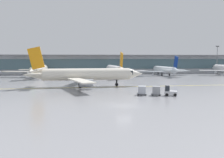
# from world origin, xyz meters

# --- Properties ---
(ground_plane) EXTENTS (400.00, 400.00, 0.00)m
(ground_plane) POSITION_xyz_m (0.00, 0.00, 0.00)
(ground_plane) COLOR gray
(taxiway_centreline_stripe) EXTENTS (109.99, 2.18, 0.01)m
(taxiway_centreline_stripe) POSITION_xyz_m (-5.38, 25.69, 0.00)
(taxiway_centreline_stripe) COLOR yellow
(taxiway_centreline_stripe) RESTS_ON ground_plane
(terminal_concourse) EXTENTS (189.65, 11.00, 9.60)m
(terminal_concourse) POSITION_xyz_m (0.00, 84.33, 4.92)
(terminal_concourse) COLOR #B2B7BC
(terminal_concourse) RESTS_ON ground_plane
(gate_airplane_1) EXTENTS (29.75, 31.96, 10.60)m
(gate_airplane_1) POSITION_xyz_m (-24.43, 63.89, 3.18)
(gate_airplane_1) COLOR silver
(gate_airplane_1) RESTS_ON ground_plane
(gate_airplane_2) EXTENTS (28.96, 31.21, 10.34)m
(gate_airplane_2) POSITION_xyz_m (7.37, 61.89, 3.10)
(gate_airplane_2) COLOR white
(gate_airplane_2) RESTS_ON ground_plane
(gate_airplane_3) EXTENTS (25.15, 27.16, 8.99)m
(gate_airplane_3) POSITION_xyz_m (31.02, 65.56, 2.70)
(gate_airplane_3) COLOR white
(gate_airplane_3) RESTS_ON ground_plane
(taxiing_regional_jet) EXTENTS (33.45, 31.18, 11.10)m
(taxiing_regional_jet) POSITION_xyz_m (-5.81, 27.68, 3.33)
(taxiing_regional_jet) COLOR silver
(taxiing_regional_jet) RESTS_ON ground_plane
(baggage_tug) EXTENTS (2.88, 2.19, 2.10)m
(baggage_tug) POSITION_xyz_m (11.62, 9.23, 0.89)
(baggage_tug) COLOR silver
(baggage_tug) RESTS_ON ground_plane
(cargo_dolly_lead) EXTENTS (2.46, 2.11, 1.94)m
(cargo_dolly_lead) POSITION_xyz_m (8.90, 10.00, 1.05)
(cargo_dolly_lead) COLOR #595B60
(cargo_dolly_lead) RESTS_ON ground_plane
(cargo_dolly_trailing) EXTENTS (2.46, 2.11, 1.94)m
(cargo_dolly_trailing) POSITION_xyz_m (5.98, 10.82, 1.05)
(cargo_dolly_trailing) COLOR #595B60
(cargo_dolly_trailing) RESTS_ON ground_plane
(apron_light_mast_1) EXTENTS (1.80, 0.36, 14.34)m
(apron_light_mast_1) POSITION_xyz_m (64.21, 77.93, 7.86)
(apron_light_mast_1) COLOR gray
(apron_light_mast_1) RESTS_ON ground_plane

